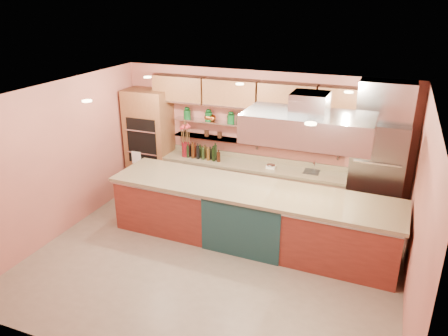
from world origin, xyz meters
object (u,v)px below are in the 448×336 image
at_px(refrigerator, 376,177).
at_px(flower_vase, 186,149).
at_px(kitchen_scale, 271,166).
at_px(copper_kettle, 212,118).
at_px(green_canister, 240,120).
at_px(island, 251,216).

bearing_deg(refrigerator, flower_vase, 179.85).
bearing_deg(flower_vase, kitchen_scale, 0.00).
distance_m(refrigerator, copper_kettle, 3.46).
xyz_separation_m(refrigerator, flower_vase, (-3.90, 0.01, 0.03)).
relative_size(flower_vase, green_canister, 1.87).
distance_m(copper_kettle, green_canister, 0.62).
distance_m(kitchen_scale, green_canister, 1.13).
xyz_separation_m(kitchen_scale, green_canister, (-0.75, 0.22, 0.82)).
bearing_deg(flower_vase, island, -34.95).
xyz_separation_m(flower_vase, kitchen_scale, (1.90, 0.00, -0.10)).
height_order(flower_vase, kitchen_scale, flower_vase).
xyz_separation_m(refrigerator, green_canister, (-2.75, 0.23, 0.75)).
xyz_separation_m(copper_kettle, green_canister, (0.62, 0.00, 0.01)).
bearing_deg(copper_kettle, green_canister, 0.00).
bearing_deg(green_canister, flower_vase, -169.15).
distance_m(flower_vase, kitchen_scale, 1.90).
height_order(refrigerator, kitchen_scale, refrigerator).
bearing_deg(flower_vase, refrigerator, -0.15).
relative_size(copper_kettle, green_canister, 1.05).
distance_m(flower_vase, green_canister, 1.37).
bearing_deg(refrigerator, copper_kettle, 176.09).
bearing_deg(kitchen_scale, copper_kettle, 162.21).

